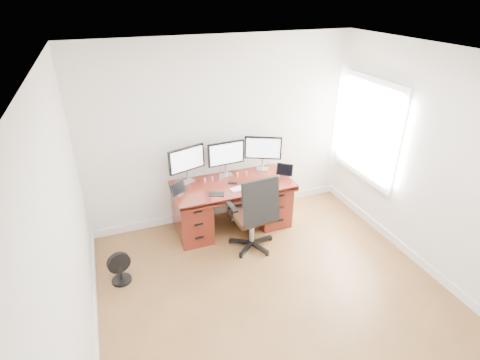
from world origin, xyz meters
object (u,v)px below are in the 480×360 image
object	(u,v)px
desk	(232,203)
monitor_center	(226,155)
office_chair	(254,225)
floor_fan	(120,268)
keyboard	(240,188)

from	to	relation	value
desk	monitor_center	world-z (taller)	monitor_center
office_chair	floor_fan	world-z (taller)	office_chair
office_chair	keyboard	distance (m)	0.55
desk	office_chair	size ratio (longest dim) A/B	1.49
monitor_center	keyboard	size ratio (longest dim) A/B	2.05
desk	keyboard	bearing A→B (deg)	-78.77
floor_fan	monitor_center	bearing A→B (deg)	13.29
desk	office_chair	distance (m)	0.61
office_chair	monitor_center	world-z (taller)	monitor_center
desk	office_chair	bearing A→B (deg)	-81.03
keyboard	office_chair	bearing A→B (deg)	-95.50
keyboard	floor_fan	bearing A→B (deg)	-179.02
floor_fan	keyboard	world-z (taller)	keyboard
floor_fan	keyboard	xyz separation A→B (m)	(1.72, 0.44, 0.56)
desk	office_chair	world-z (taller)	office_chair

